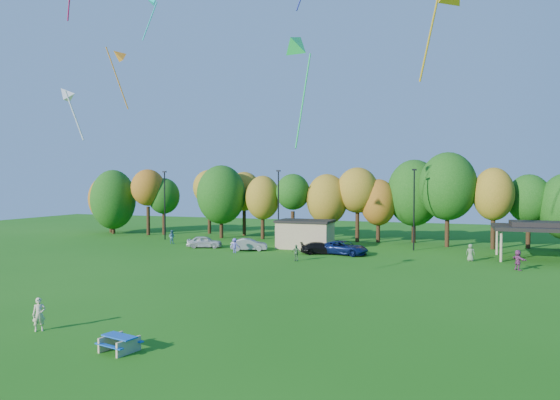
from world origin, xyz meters
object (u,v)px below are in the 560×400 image
(picnic_table, at_px, (120,342))
(kite_flyer, at_px, (39,314))
(car_a, at_px, (205,242))
(car_d, at_px, (321,248))
(car_b, at_px, (249,245))
(car_c, at_px, (344,248))

(picnic_table, relative_size, kite_flyer, 1.12)
(car_a, distance_m, car_d, 14.03)
(car_a, distance_m, car_b, 5.84)
(car_a, relative_size, car_d, 0.94)
(car_a, xyz_separation_m, car_c, (16.45, -0.14, 0.03))
(car_b, bearing_deg, car_d, -108.64)
(car_b, relative_size, car_d, 0.94)
(car_a, height_order, car_b, car_a)
(picnic_table, bearing_deg, car_d, 101.51)
(kite_flyer, bearing_deg, picnic_table, -54.96)
(car_a, xyz_separation_m, car_d, (14.02, -0.44, -0.07))
(car_b, height_order, car_c, car_c)
(picnic_table, distance_m, car_a, 35.64)
(car_c, bearing_deg, car_d, 109.09)
(kite_flyer, height_order, car_a, kite_flyer)
(picnic_table, relative_size, car_d, 0.45)
(picnic_table, relative_size, car_a, 0.47)
(kite_flyer, height_order, car_c, kite_flyer)
(kite_flyer, relative_size, car_c, 0.33)
(picnic_table, distance_m, car_d, 32.64)
(picnic_table, relative_size, car_c, 0.37)
(picnic_table, height_order, car_a, car_a)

